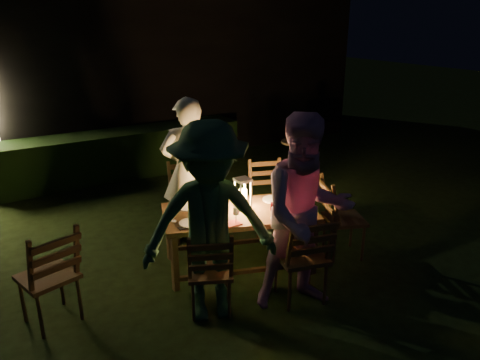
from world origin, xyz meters
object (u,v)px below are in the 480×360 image
person_opp_right (306,214)px  bottle_bucket_a (295,132)px  side_table (296,145)px  chair_spare (51,293)px  bottle_bucket_b (297,131)px  chair_end (342,231)px  chair_near_right (301,272)px  person_house_side (188,171)px  chair_near_left (210,285)px  chair_far_left (190,217)px  bottle_table (216,201)px  person_opp_left (210,224)px  ice_bucket (296,134)px  chair_far_right (268,211)px  dining_table (239,216)px  lantern (243,195)px

person_opp_right → bottle_bucket_a: 3.68m
person_opp_right → side_table: person_opp_right is taller
chair_spare → bottle_bucket_b: bearing=9.8°
chair_end → bottle_bucket_b: (1.26, 2.52, 0.53)m
chair_near_right → person_house_side: 1.92m
bottle_bucket_b → chair_end: bearing=-116.6°
chair_near_left → person_opp_right: person_opp_right is taller
chair_far_left → chair_spare: (-1.80, -0.86, 0.00)m
bottle_table → bottle_bucket_a: bearing=37.6°
chair_near_left → chair_near_right: bearing=5.5°
person_opp_right → bottle_bucket_b: size_ratio=5.92×
person_opp_left → side_table: (3.06, 2.73, -0.35)m
chair_spare → person_house_side: 2.12m
ice_bucket → chair_far_right: bearing=-136.4°
chair_near_right → chair_far_right: 1.54m
dining_table → person_opp_left: 0.99m
bottle_table → chair_near_left: bearing=-123.2°
person_opp_left → ice_bucket: (3.06, 2.73, -0.16)m
bottle_bucket_a → person_opp_right: bearing=-126.0°
lantern → side_table: lantern is taller
dining_table → bottle_bucket_a: bottle_bucket_a is taller
dining_table → chair_spare: bearing=-161.9°
bottle_bucket_a → dining_table: bearing=-138.6°
person_opp_left → bottle_bucket_b: person_opp_left is taller
chair_near_left → chair_far_left: 1.54m
person_opp_left → lantern: person_opp_left is taller
chair_near_left → ice_bucket: size_ratio=3.05×
lantern → ice_bucket: (2.31, 2.06, -0.06)m
person_house_side → person_opp_left: person_opp_left is taller
side_table → chair_far_right: bearing=-136.4°
lantern → bottle_bucket_b: 3.16m
chair_spare → lantern: (2.05, 0.02, 0.53)m
chair_far_left → lantern: 1.02m
chair_far_right → person_house_side: person_house_side is taller
chair_spare → person_opp_right: 2.43m
chair_spare → chair_near_right: bearing=-38.1°
chair_near_left → person_house_side: size_ratio=0.51×
person_opp_right → bottle_bucket_b: person_opp_right is taller
person_opp_right → dining_table: bearing=118.8°
chair_near_right → person_house_side: size_ratio=0.57×
person_house_side → bottle_bucket_a: (2.50, 1.13, -0.07)m
chair_spare → chair_end: bearing=-23.1°
chair_far_right → lantern: size_ratio=2.78×
chair_near_right → chair_spare: size_ratio=1.00×
bottle_bucket_a → chair_near_left: bearing=-138.7°
chair_spare → bottle_table: size_ratio=3.64×
side_table → bottle_bucket_a: (-0.05, -0.04, 0.24)m
chair_far_left → person_opp_right: bearing=115.2°
chair_far_right → bottle_bucket_a: bottle_bucket_a is taller
person_opp_right → ice_bucket: (2.21, 3.01, -0.17)m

